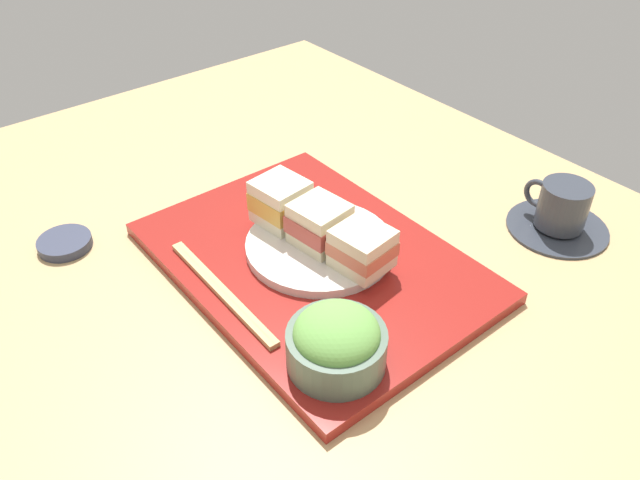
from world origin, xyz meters
The scene contains 10 objects.
ground_plane centered at (0.00, 0.00, -1.50)cm, with size 140.00×100.00×3.00cm, color tan.
serving_tray centered at (-3.90, 0.25, 0.83)cm, with size 44.15×31.87×1.66cm, color maroon.
sandwich_plate centered at (-4.60, 1.68, 2.30)cm, with size 19.58×19.58×1.27cm, color silver.
sandwich_near centered at (-11.65, 0.63, 6.00)cm, with size 7.24×7.13×6.14cm.
sandwich_middle centered at (-4.60, 1.68, 5.83)cm, with size 7.41×7.33×5.79cm.
sandwich_far centered at (2.45, 2.72, 5.60)cm, with size 7.45×7.01×5.33cm.
salad_bowl centered at (11.79, -9.30, 4.88)cm, with size 10.77×10.77×6.94cm.
chopsticks_pair centered at (-5.36, -13.06, 2.01)cm, with size 22.90×1.77×0.70cm.
coffee_cup centered at (11.40, 32.22, 2.94)cm, with size 14.17×14.17×7.25cm.
small_sauce_dish centered at (-28.57, -23.88, 0.67)cm, with size 7.24×7.24×1.33cm, color #33384C.
Camera 1 is at (46.04, -39.27, 53.75)cm, focal length 35.28 mm.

